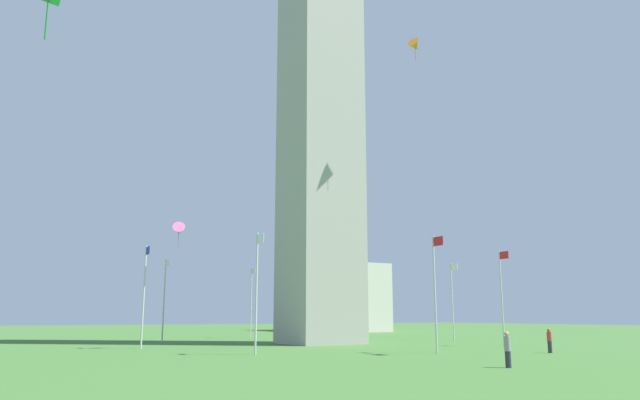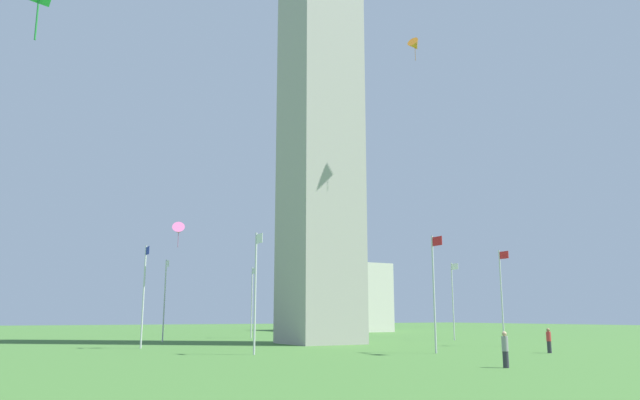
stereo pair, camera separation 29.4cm
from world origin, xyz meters
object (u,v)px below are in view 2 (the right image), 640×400
object	(u,v)px
flagpole_ne	(502,293)
flagpole_s	(252,299)
flagpole_sw	(165,296)
flagpole_nw	(256,287)
flagpole_se	(357,299)
person_gray_shirt	(505,350)
flagpole_w	(144,291)
flagpole_n	(434,288)
flagpole_e	(453,297)
obelisk_monument	(320,46)
kite_pink_delta	(179,230)
person_red_shirt	(549,341)
kite_orange_delta	(415,45)
distant_building	(335,298)

from	to	relation	value
flagpole_ne	flagpole_s	world-z (taller)	same
flagpole_sw	flagpole_nw	world-z (taller)	same
flagpole_se	person_gray_shirt	world-z (taller)	flagpole_se
flagpole_w	flagpole_nw	distance (m)	12.45
flagpole_n	flagpole_e	bearing A→B (deg)	135.00
obelisk_monument	kite_pink_delta	size ratio (longest dim) A/B	28.40
flagpole_n	person_red_shirt	size ratio (longest dim) A/B	4.82
kite_orange_delta	obelisk_monument	bearing A→B (deg)	-147.07
flagpole_s	flagpole_w	xyz separation A→B (m)	(16.26, -16.26, 0.00)
flagpole_n	flagpole_nw	size ratio (longest dim) A/B	1.00
flagpole_n	flagpole_se	distance (m)	30.05
flagpole_e	flagpole_nw	xyz separation A→B (m)	(11.50, -27.76, 0.00)
obelisk_monument	flagpole_ne	size ratio (longest dim) A/B	7.22
flagpole_sw	distant_building	size ratio (longest dim) A/B	0.42
kite_orange_delta	flagpole_nw	bearing A→B (deg)	-79.41
flagpole_s	person_red_shirt	world-z (taller)	flagpole_s
flagpole_ne	flagpole_e	size ratio (longest dim) A/B	1.00
person_gray_shirt	flagpole_se	bearing A→B (deg)	-0.58
flagpole_s	distant_building	world-z (taller)	distant_building
flagpole_sw	person_red_shirt	size ratio (longest dim) A/B	4.82
flagpole_n	kite_orange_delta	world-z (taller)	kite_orange_delta
flagpole_e	flagpole_sw	bearing A→B (deg)	-112.50
flagpole_se	flagpole_w	bearing A→B (deg)	-67.50
obelisk_monument	flagpole_sw	xyz separation A→B (m)	(-11.44, -11.50, -24.97)
obelisk_monument	flagpole_n	bearing A→B (deg)	0.00
obelisk_monument	flagpole_w	xyz separation A→B (m)	(0.06, -16.26, -24.97)
flagpole_ne	flagpole_se	distance (m)	23.00
flagpole_ne	flagpole_nw	bearing A→B (deg)	-90.00
distant_building	obelisk_monument	bearing A→B (deg)	-32.65
flagpole_n	kite_orange_delta	xyz separation A→B (m)	(-7.93, 5.43, 22.80)
flagpole_e	distant_building	bearing A→B (deg)	167.35
flagpole_sw	obelisk_monument	bearing A→B (deg)	45.15
flagpole_se	person_gray_shirt	distance (m)	41.78
flagpole_e	person_gray_shirt	xyz separation A→B (m)	(26.90, -20.84, -3.58)
flagpole_ne	distant_building	world-z (taller)	distant_building
flagpole_se	kite_pink_delta	xyz separation A→B (m)	(12.89, -25.57, 4.94)
flagpole_w	distant_building	distance (m)	56.91
obelisk_monument	kite_orange_delta	xyz separation A→B (m)	(8.39, 5.43, -2.17)
distant_building	person_red_shirt	bearing A→B (deg)	-16.95
kite_pink_delta	distant_building	bearing A→B (deg)	136.02
flagpole_s	person_gray_shirt	distance (m)	43.55
flagpole_se	flagpole_nw	bearing A→B (deg)	-45.00
distant_building	flagpole_nw	bearing A→B (deg)	-35.81
flagpole_n	flagpole_e	xyz separation A→B (m)	(-16.26, 16.26, 0.00)
flagpole_se	person_gray_shirt	size ratio (longest dim) A/B	4.60
flagpole_w	flagpole_ne	bearing A→B (deg)	67.50
flagpole_sw	kite_pink_delta	distance (m)	14.05
flagpole_nw	person_gray_shirt	world-z (taller)	flagpole_nw
obelisk_monument	person_red_shirt	xyz separation A→B (m)	(19.87, 7.07, -28.60)
flagpole_e	flagpole_n	bearing A→B (deg)	-45.00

